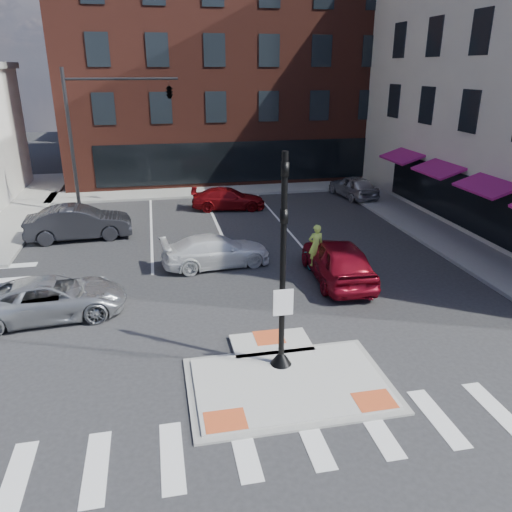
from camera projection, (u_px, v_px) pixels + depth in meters
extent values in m
plane|color=#28282B|center=(284.00, 375.00, 13.82)|extent=(120.00, 120.00, 0.00)
cube|color=gray|center=(289.00, 385.00, 13.35)|extent=(5.40, 3.60, 0.06)
cube|color=#A8A8A3|center=(289.00, 384.00, 13.34)|extent=(5.00, 3.20, 0.12)
cube|color=#A8A8A3|center=(271.00, 344.00, 15.26)|extent=(2.40, 1.40, 0.12)
cube|color=#CF4E24|center=(225.00, 420.00, 11.86)|extent=(1.00, 0.80, 0.01)
cube|color=#CF4E24|center=(374.00, 400.00, 12.58)|extent=(1.00, 0.80, 0.01)
cube|color=#CF4E24|center=(269.00, 337.00, 15.52)|extent=(0.90, 0.90, 0.01)
cube|color=gray|center=(24.00, 207.00, 30.04)|extent=(3.00, 20.00, 0.15)
cube|color=gray|center=(442.00, 236.00, 24.98)|extent=(3.00, 24.00, 0.15)
cube|color=gray|center=(246.00, 189.00, 34.50)|extent=(26.00, 3.00, 0.15)
cube|color=#502119|center=(223.00, 73.00, 41.02)|extent=(24.00, 18.00, 15.00)
cube|color=black|center=(243.00, 162.00, 34.81)|extent=(20.00, 0.12, 2.80)
cube|color=black|center=(469.00, 203.00, 24.63)|extent=(0.12, 16.00, 2.60)
cube|color=#AC1673|center=(460.00, 177.00, 24.02)|extent=(1.46, 3.00, 0.58)
cube|color=#AC1673|center=(402.00, 156.00, 29.52)|extent=(1.46, 3.00, 0.58)
cube|color=slate|center=(141.00, 94.00, 58.91)|extent=(10.00, 12.00, 10.00)
cube|color=brown|center=(246.00, 84.00, 62.83)|extent=(12.00, 12.00, 12.00)
cone|color=black|center=(281.00, 357.00, 14.06)|extent=(0.60, 0.60, 0.45)
cylinder|color=black|center=(283.00, 263.00, 13.05)|extent=(0.16, 0.16, 5.80)
cube|color=white|center=(283.00, 302.00, 13.33)|extent=(0.55, 0.04, 0.75)
imported|color=black|center=(285.00, 184.00, 12.30)|extent=(0.18, 0.22, 1.10)
imported|color=black|center=(284.00, 230.00, 12.73)|extent=(0.18, 0.22, 1.10)
cylinder|color=black|center=(71.00, 144.00, 27.47)|extent=(0.20, 0.20, 8.00)
cylinder|color=black|center=(122.00, 79.00, 26.83)|extent=(6.00, 0.14, 0.14)
imported|color=black|center=(169.00, 90.00, 27.51)|extent=(0.48, 2.24, 0.90)
imported|color=#A7AAAE|center=(52.00, 298.00, 16.87)|extent=(5.10, 2.69, 1.37)
imported|color=maroon|center=(338.00, 260.00, 19.72)|extent=(2.29, 5.10, 1.70)
imported|color=white|center=(216.00, 251.00, 21.22)|extent=(4.79, 2.40, 1.34)
imported|color=#28292E|center=(79.00, 223.00, 24.53)|extent=(5.11, 2.05, 1.65)
imported|color=#B3B5BB|center=(353.00, 186.00, 32.42)|extent=(2.27, 4.44, 1.45)
imported|color=maroon|center=(228.00, 199.00, 29.78)|extent=(4.55, 2.34, 1.26)
imported|color=#3F3F44|center=(315.00, 265.00, 20.26)|extent=(0.72, 1.76, 0.90)
imported|color=#C8EB53|center=(316.00, 245.00, 19.96)|extent=(0.66, 0.46, 1.73)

